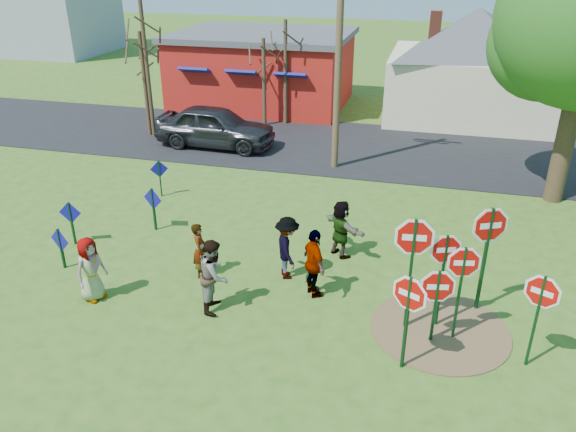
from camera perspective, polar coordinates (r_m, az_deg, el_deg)
name	(u,v)px	position (r m, az deg, el deg)	size (l,w,h in m)	color
ground	(267,281)	(15.07, -2.17, -6.65)	(120.00, 120.00, 0.00)	#325919
road	(340,146)	(25.27, 5.32, 7.07)	(120.00, 7.50, 0.04)	black
dirt_patch	(440,329)	(13.79, 15.15, -11.06)	(3.20, 3.20, 0.03)	brown
red_building	(263,68)	(32.13, -2.51, 14.78)	(9.40, 7.69, 3.90)	#A11E10
cream_house	(473,60)	(30.65, 18.27, 14.85)	(9.40, 9.40, 6.50)	beige
distant_building	(42,1)	(52.94, -23.75, 19.35)	(10.00, 8.00, 8.00)	#8C939E
stop_sign_a	(409,303)	(11.61, 12.16, -8.61)	(0.94, 0.48, 2.36)	#0E3518
stop_sign_b	(445,258)	(12.97, 15.63, -4.12)	(0.92, 0.35, 2.52)	#0E3518
stop_sign_c	(462,273)	(12.69, 17.29, -5.51)	(0.98, 0.22, 2.48)	#0E3518
stop_sign_d	(489,234)	(13.74, 19.72, -1.74)	(1.09, 0.51, 2.90)	#0E3518
stop_sign_e	(437,292)	(12.69, 14.90, -7.43)	(1.04, 0.23, 1.97)	#0E3518
stop_sign_f	(541,299)	(12.48, 24.28, -7.72)	(0.89, 0.43, 2.33)	#0E3518
stop_sign_g	(413,249)	(12.62, 12.58, -3.31)	(1.19, 0.16, 2.96)	#0E3518
blue_diamond_a	(61,244)	(16.52, -22.11, -2.66)	(0.68, 0.24, 1.22)	#0E3518
blue_diamond_b	(71,218)	(17.68, -21.18, -0.21)	(0.69, 0.09, 1.38)	#0E3518
blue_diamond_c	(153,204)	(17.81, -13.53, 1.17)	(0.69, 0.23, 1.42)	#0E3518
blue_diamond_d	(160,174)	(20.27, -12.91, 4.17)	(0.57, 0.30, 1.34)	#0E3518
person_a	(90,269)	(14.79, -19.45, -5.10)	(0.83, 0.54, 1.71)	#374083
person_b	(200,250)	(15.14, -8.96, -3.42)	(0.56, 0.37, 1.55)	#2E7876
person_c	(214,275)	(13.66, -7.49, -5.97)	(0.91, 0.71, 1.88)	#985542
person_d	(287,248)	(14.83, -0.08, -3.26)	(1.13, 0.65, 1.75)	#2D2D32
person_e	(314,264)	(14.05, 2.67, -4.85)	(1.09, 0.45, 1.85)	#492E59
person_f	(341,229)	(15.95, 5.40, -1.29)	(1.58, 0.50, 1.70)	#215038
suv	(215,126)	(25.09, -7.39, 9.01)	(2.11, 5.24, 1.79)	#303036
utility_pole	(339,55)	(21.67, 5.16, 15.98)	(2.06, 0.26, 8.42)	#4C3823
bare_tree_west	(143,70)	(26.83, -14.48, 14.19)	(1.80, 1.80, 4.72)	#382819
bare_tree_east	(286,58)	(27.85, -0.26, 15.75)	(1.80, 1.80, 5.00)	#382819
bare_tree_mid	(145,49)	(26.52, -14.31, 16.09)	(1.80, 1.80, 6.13)	#382819
bare_tree_extra	(264,70)	(27.67, -2.47, 14.58)	(1.80, 1.80, 4.20)	#382819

